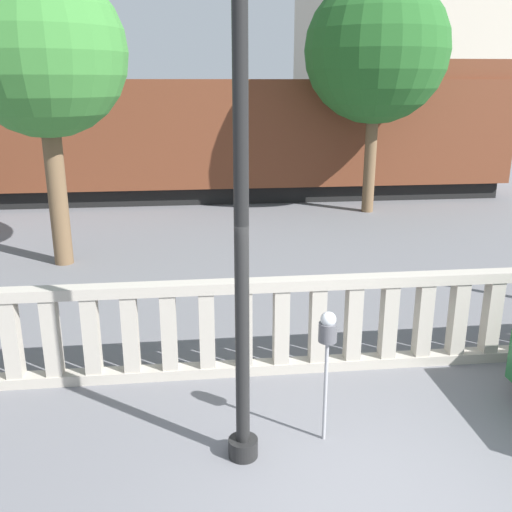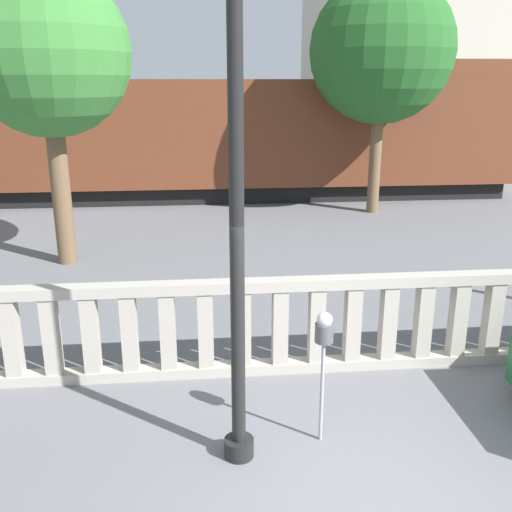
{
  "view_description": "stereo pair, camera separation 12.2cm",
  "coord_description": "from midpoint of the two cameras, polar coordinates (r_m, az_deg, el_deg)",
  "views": [
    {
      "loc": [
        -1.62,
        -4.14,
        3.78
      ],
      "look_at": [
        -0.71,
        3.74,
        1.34
      ],
      "focal_mm": 40.0,
      "sensor_mm": 36.0,
      "label": 1
    },
    {
      "loc": [
        -1.5,
        -4.15,
        3.78
      ],
      "look_at": [
        -0.71,
        3.74,
        1.34
      ],
      "focal_mm": 40.0,
      "sensor_mm": 36.0,
      "label": 2
    }
  ],
  "objects": [
    {
      "name": "tree_right",
      "position": [
        17.17,
        11.74,
        19.45
      ],
      "size": [
        4.03,
        4.03,
        6.6
      ],
      "color": "brown",
      "rests_on": "ground"
    },
    {
      "name": "parking_meter",
      "position": [
        6.02,
        6.59,
        -7.98
      ],
      "size": [
        0.2,
        0.2,
        1.51
      ],
      "color": "#99999E",
      "rests_on": "ground"
    },
    {
      "name": "balustrade",
      "position": [
        7.71,
        5.7,
        -6.82
      ],
      "size": [
        17.45,
        0.24,
        1.32
      ],
      "color": "#ADA599",
      "rests_on": "ground"
    },
    {
      "name": "building_block",
      "position": [
        36.34,
        15.59,
        18.65
      ],
      "size": [
        12.93,
        8.33,
        10.21
      ],
      "color": "beige",
      "rests_on": "ground"
    },
    {
      "name": "lamppost",
      "position": [
        5.16,
        -2.21,
        9.94
      ],
      "size": [
        0.39,
        0.39,
        5.31
      ],
      "color": "black",
      "rests_on": "ground"
    },
    {
      "name": "tree_left",
      "position": [
        12.48,
        -20.81,
        18.34
      ],
      "size": [
        3.29,
        3.29,
        5.95
      ],
      "color": "brown",
      "rests_on": "ground"
    },
    {
      "name": "ground_plane",
      "position": [
        5.82,
        11.62,
        -23.79
      ],
      "size": [
        160.0,
        160.0,
        0.0
      ],
      "primitive_type": "plane",
      "color": "slate"
    },
    {
      "name": "train_near",
      "position": [
        19.08,
        -9.92,
        11.55
      ],
      "size": [
        23.17,
        2.84,
        4.42
      ],
      "color": "black",
      "rests_on": "ground"
    }
  ]
}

